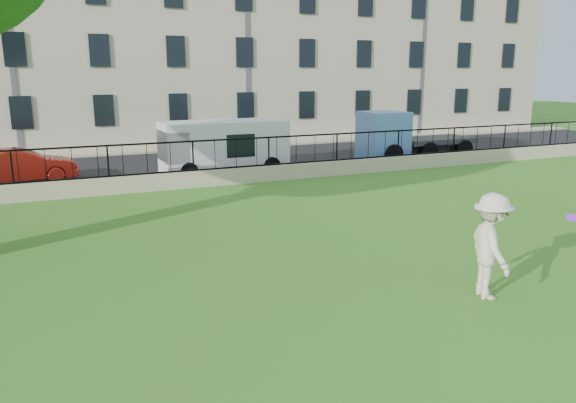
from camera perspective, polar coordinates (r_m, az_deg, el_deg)
name	(u,v)px	position (r m, az deg, el deg)	size (l,w,h in m)	color
ground	(363,310)	(10.43, 7.62, -10.90)	(120.00, 120.00, 0.00)	#3C731B
retaining_wall	(194,179)	(21.07, -9.54, 2.27)	(50.00, 0.40, 0.60)	tan
iron_railing	(193,156)	(20.93, -9.62, 4.56)	(50.00, 0.05, 1.13)	black
street	(167,167)	(25.64, -12.15, 3.43)	(60.00, 9.00, 0.01)	black
sidewalk	(147,151)	(30.69, -14.18, 5.00)	(60.00, 1.40, 0.12)	tan
building_row	(123,23)	(36.10, -16.45, 16.97)	(56.40, 10.40, 13.80)	#BDB496
man	(491,246)	(11.23, 19.92, -4.29)	(1.31, 0.75, 2.03)	beige
frisbee	(573,218)	(12.78, 26.97, -1.47)	(0.27, 0.27, 0.03)	#9F28E6
red_sedan	(22,166)	(23.76, -25.44, 3.26)	(1.38, 3.97, 1.31)	maroon
white_van	(224,147)	(23.75, -6.53, 5.52)	(5.18, 2.02, 2.17)	silver
blue_truck	(414,135)	(28.14, 12.71, 6.63)	(5.54, 1.97, 2.32)	#5484C5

